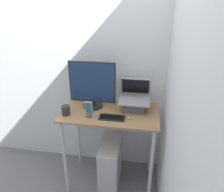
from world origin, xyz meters
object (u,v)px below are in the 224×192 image
Objects in this scene: mouse at (129,118)px; laptop at (134,102)px; monitor at (92,87)px; computer_tower at (110,163)px; keyboard at (112,118)px; cell_phone at (89,111)px.

laptop is at bearing 80.87° from mouse.
mouse is at bearing -26.63° from monitor.
computer_tower is at bearing 151.64° from mouse.
keyboard is at bearing -41.38° from monitor.
laptop is at bearing 23.13° from computer_tower.
laptop is 0.31m from keyboard.
monitor reaches higher than laptop.
cell_phone is at bearing -152.89° from laptop.
laptop is 0.59× the size of computer_tower.
monitor reaches higher than mouse.
keyboard is (-0.20, -0.23, -0.08)m from laptop.
computer_tower is at bearing -24.88° from monitor.
laptop is 0.63× the size of monitor.
computer_tower is (0.20, 0.12, -0.75)m from cell_phone.
mouse reaches higher than keyboard.
computer_tower is at bearing -156.87° from laptop.
cell_phone is (-0.24, 0.00, 0.05)m from keyboard.
keyboard is at bearing -176.40° from mouse.
mouse is at bearing -99.13° from laptop.
keyboard is 1.55× the size of cell_phone.
mouse is 0.10× the size of computer_tower.
keyboard is 0.17m from mouse.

